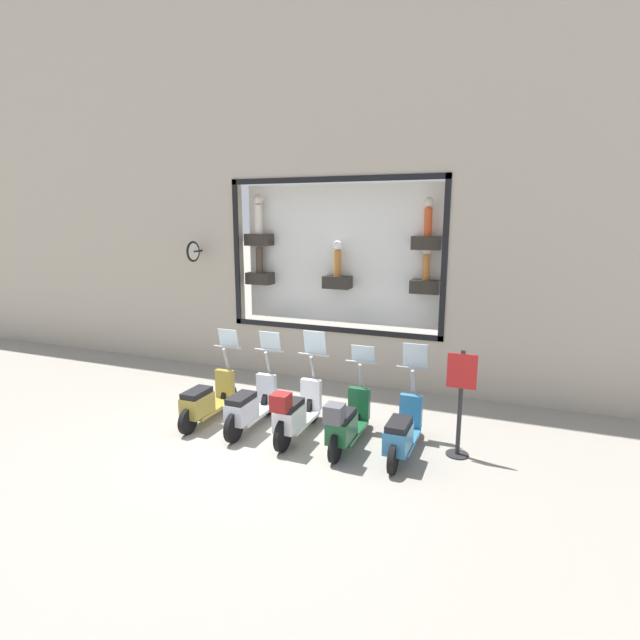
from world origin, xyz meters
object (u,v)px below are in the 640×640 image
at_px(scooter_silver_3, 250,406).
at_px(scooter_green_1, 346,422).
at_px(scooter_white_2, 295,412).
at_px(scooter_teal_0, 402,432).
at_px(shop_sign_post, 460,400).
at_px(scooter_olive_4, 206,400).

bearing_deg(scooter_silver_3, scooter_green_1, -92.26).
relative_size(scooter_green_1, scooter_white_2, 0.99).
height_order(scooter_teal_0, shop_sign_post, shop_sign_post).
relative_size(scooter_teal_0, scooter_silver_3, 0.99).
distance_m(scooter_silver_3, scooter_olive_4, 0.91).
bearing_deg(scooter_white_2, shop_sign_post, -81.13).
bearing_deg(scooter_silver_3, scooter_teal_0, -90.08).
bearing_deg(scooter_green_1, scooter_olive_4, 88.60).
height_order(scooter_silver_3, scooter_olive_4, scooter_silver_3).
xyz_separation_m(scooter_silver_3, shop_sign_post, (0.36, -3.56, 0.50)).
xyz_separation_m(scooter_teal_0, scooter_green_1, (-0.07, 0.91, 0.04)).
distance_m(scooter_white_2, shop_sign_post, 2.72).
xyz_separation_m(scooter_green_1, scooter_silver_3, (0.07, 1.83, -0.02)).
bearing_deg(shop_sign_post, scooter_teal_0, 113.92).
relative_size(scooter_teal_0, scooter_white_2, 0.99).
xyz_separation_m(scooter_green_1, scooter_olive_4, (0.07, 2.74, -0.04)).
distance_m(scooter_green_1, scooter_olive_4, 2.74).
relative_size(scooter_green_1, scooter_silver_3, 0.99).
bearing_deg(scooter_teal_0, scooter_silver_3, 89.92).
bearing_deg(scooter_olive_4, scooter_silver_3, -89.68).
relative_size(scooter_teal_0, scooter_olive_4, 1.00).
distance_m(scooter_silver_3, shop_sign_post, 3.62).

